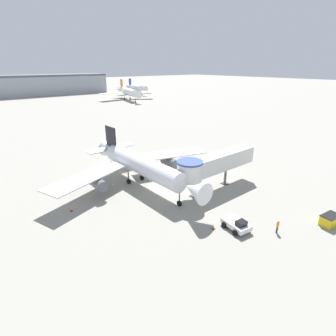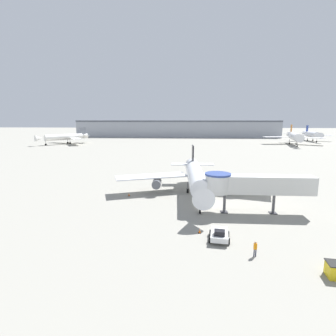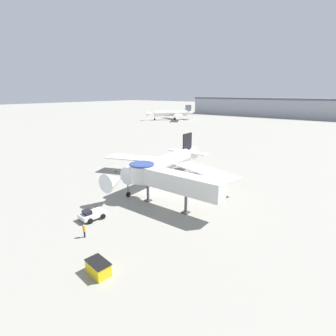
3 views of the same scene
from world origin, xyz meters
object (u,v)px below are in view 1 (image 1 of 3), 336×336
Objects in this scene: main_airplane at (140,165)px; ground_crew_marshaller at (278,226)px; traffic_cone_near_nose at (213,227)px; jet_bridge at (212,164)px; background_jet_orange_tail at (128,92)px; traffic_cone_port_wing at (71,209)px; background_jet_blue_tail at (136,88)px; pushback_tug_white at (237,224)px; service_container_yellow at (330,220)px.

ground_crew_marshaller is at bearing -78.27° from main_airplane.
ground_crew_marshaller is at bearing -44.82° from traffic_cone_near_nose.
background_jet_orange_tail reaches higher than jet_bridge.
main_airplane is 13.44m from traffic_cone_port_wing.
ground_crew_marshaller is (5.55, -23.07, -2.74)m from main_airplane.
background_jet_blue_tail reaches higher than traffic_cone_near_nose.
jet_bridge is at bearing -20.75° from traffic_cone_port_wing.
main_airplane reaches higher than pushback_tug_white.
jet_bridge reaches higher than pushback_tug_white.
traffic_cone_port_wing is 0.02× the size of background_jet_orange_tail.
pushback_tug_white is 23.51m from traffic_cone_port_wing.
traffic_cone_near_nose is 0.39× the size of ground_crew_marshaller.
background_jet_blue_tail is at bearing 56.04° from main_airplane.
main_airplane is 1.94× the size of jet_bridge.
main_airplane is 48.22× the size of traffic_cone_port_wing.
jet_bridge is 24.88× the size of traffic_cone_port_wing.
traffic_cone_near_nose is at bearing -51.53° from traffic_cone_port_wing.
background_jet_orange_tail is at bearing 63.67° from traffic_cone_near_nose.
traffic_cone_near_nose is at bearing 144.67° from service_container_yellow.
main_airplane is 19.69m from pushback_tug_white.
main_airplane is 11.30× the size of service_container_yellow.
main_airplane is at bearing 5.84° from traffic_cone_port_wing.
background_jet_orange_tail is at bearing 58.30° from main_airplane.
background_jet_blue_tail reaches higher than service_container_yellow.
background_jet_blue_tail reaches higher than traffic_cone_port_wing.
jet_bridge is 5.83× the size of service_container_yellow.
jet_bridge is 23.02m from traffic_cone_port_wing.
service_container_yellow is 4.27× the size of traffic_cone_port_wing.
background_jet_blue_tail is at bearing 62.00° from jet_bridge.
background_jet_blue_tail reaches higher than pushback_tug_white.
ground_crew_marshaller is 0.05× the size of background_jet_orange_tail.
background_jet_orange_tail is at bearing 68.54° from ground_crew_marshaller.
traffic_cone_port_wing is at bearing 137.34° from pushback_tug_white.
pushback_tug_white is 2.21× the size of ground_crew_marshaller.
background_jet_orange_tail is (73.82, 107.17, 4.63)m from traffic_cone_port_wing.
pushback_tug_white is 170.47m from background_jet_blue_tail.
traffic_cone_port_wing is 28.55m from ground_crew_marshaller.
service_container_yellow is 4.16× the size of traffic_cone_near_nose.
background_jet_blue_tail is at bearing 66.13° from service_container_yellow.
main_airplane is at bearing -106.46° from background_jet_orange_tail.
traffic_cone_port_wing is (-12.93, -1.32, -3.44)m from main_airplane.
main_airplane is at bearing 89.58° from traffic_cone_near_nose.
main_airplane is at bearing -117.86° from background_jet_blue_tail.
background_jet_orange_tail reaches higher than traffic_cone_port_wing.
traffic_cone_near_nose is at bearing 147.86° from pushback_tug_white.
ground_crew_marshaller is 140.36m from background_jet_orange_tail.
service_container_yellow is 1.63× the size of ground_crew_marshaller.
background_jet_orange_tail is at bearing 69.99° from service_container_yellow.
background_jet_blue_tail is at bearing 69.27° from pushback_tug_white.
service_container_yellow is at bearing -23.99° from ground_crew_marshaller.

